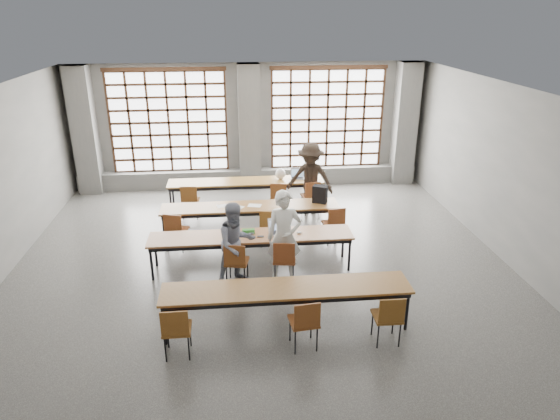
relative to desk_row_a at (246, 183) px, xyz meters
The scene contains 40 objects.
floor 3.65m from the desk_row_a, 87.01° to the right, with size 11.00×11.00×0.00m, color #474644.
ceiling 4.57m from the desk_row_a, 87.01° to the right, with size 11.00×11.00×0.00m, color silver.
wall_back 2.21m from the desk_row_a, 84.41° to the left, with size 10.00×10.00×0.00m, color #5E5E5C.
wall_front 9.15m from the desk_row_a, 88.82° to the right, with size 10.00×10.00×0.00m, color #5E5E5C.
wall_right 6.40m from the desk_row_a, 34.64° to the right, with size 11.00×11.00×0.00m, color #5E5E5C.
column_left 4.74m from the desk_row_a, 159.23° to the left, with size 0.60×0.55×3.50m, color #5D5D5A.
column_mid 1.97m from the desk_row_a, 83.46° to the left, with size 0.60×0.55×3.50m, color #5D5D5A.
column_right 5.08m from the desk_row_a, 19.24° to the left, with size 0.60×0.55×3.50m, color #5D5D5A.
window_left 3.03m from the desk_row_a, 138.31° to the left, with size 3.32×0.12×3.00m.
window_right 3.29m from the desk_row_a, 37.00° to the left, with size 3.32×0.12×3.00m.
sill_ledge 1.77m from the desk_row_a, 83.76° to the left, with size 9.80×0.35×0.50m, color #5D5D5A.
desk_row_a is the anchor object (origin of this frame).
desk_row_b 1.77m from the desk_row_a, 89.04° to the right, with size 4.00×0.70×0.73m.
desk_row_c 3.34m from the desk_row_a, 90.39° to the right, with size 4.00×0.70×0.73m.
desk_row_d 5.40m from the desk_row_a, 85.24° to the right, with size 4.00×0.70×0.73m.
chair_back_left 1.55m from the desk_row_a, 155.90° to the right, with size 0.45×0.46×0.88m.
chair_back_mid 1.02m from the desk_row_a, 38.57° to the right, with size 0.48×0.48×0.88m.
chair_back_right 1.73m from the desk_row_a, 21.31° to the right, with size 0.48×0.48×0.88m.
chair_mid_left 2.88m from the desk_row_a, 123.64° to the right, with size 0.53×0.53×0.88m.
chair_mid_centre 2.44m from the desk_row_a, 80.20° to the right, with size 0.49×0.50×0.88m.
chair_mid_right 3.03m from the desk_row_a, 52.46° to the right, with size 0.49×0.49×0.88m.
chair_front_left 3.99m from the desk_row_a, 94.87° to the right, with size 0.50×0.50×0.88m.
chair_front_right 4.01m from the desk_row_a, 81.90° to the right, with size 0.48×0.48×0.88m.
chair_near_left 6.14m from the desk_row_a, 101.76° to the right, with size 0.42×0.43×0.88m.
chair_near_mid 6.05m from the desk_row_a, 83.76° to the right, with size 0.46×0.47×0.88m.
chair_near_right 6.32m from the desk_row_a, 72.05° to the right, with size 0.42×0.43×0.88m.
student_male 3.89m from the desk_row_a, 81.46° to the right, with size 0.66×0.43×1.80m, color white.
student_female 3.86m from the desk_row_a, 94.80° to the right, with size 0.78×0.61×1.60m, color #172147.
student_back 1.69m from the desk_row_a, 17.35° to the right, with size 1.17×0.67×1.81m, color black.
laptop_front 3.28m from the desk_row_a, 80.93° to the right, with size 0.41×0.36×0.26m.
laptop_back 1.37m from the desk_row_a, ahead, with size 0.40×0.35×0.26m.
mouse 3.49m from the desk_row_a, 74.59° to the right, with size 0.10×0.06×0.04m, color silver.
green_box 3.27m from the desk_row_a, 91.27° to the right, with size 0.25×0.09×0.09m, color #2C822A.
phone 3.45m from the desk_row_a, 87.38° to the right, with size 0.13×0.06×0.01m, color black.
paper_sheet_a 1.81m from the desk_row_a, 108.35° to the right, with size 0.30×0.21×0.00m, color white.
paper_sheet_b 1.84m from the desk_row_a, 98.45° to the right, with size 0.30×0.21×0.00m, color white.
paper_sheet_c 1.78m from the desk_row_a, 85.81° to the right, with size 0.30×0.21×0.00m, color white.
backpack 2.38m from the desk_row_a, 46.55° to the right, with size 0.32×0.20×0.40m, color black.
plastic_bag 0.93m from the desk_row_a, ahead, with size 0.26×0.21×0.29m, color white.
red_pouch 6.06m from the desk_row_a, 101.92° to the right, with size 0.20×0.08×0.06m, color maroon.
Camera 1 is at (-0.54, -8.66, 4.86)m, focal length 32.00 mm.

